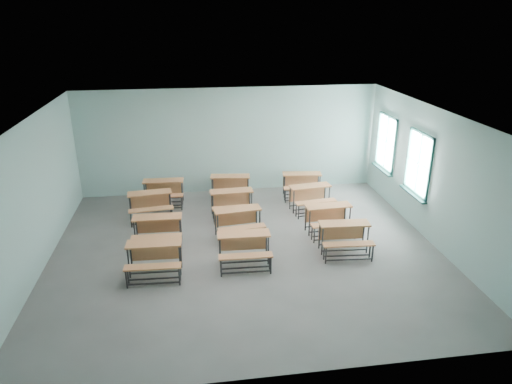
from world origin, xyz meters
TOP-DOWN VIEW (x-y plane):
  - room at (0.08, 0.03)m, footprint 9.04×8.04m
  - desk_unit_r0c0 at (-2.05, -0.77)m, footprint 1.19×0.82m
  - desk_unit_r0c1 at (-0.12, -0.61)m, footprint 1.18×0.81m
  - desk_unit_r0c2 at (2.24, -0.41)m, footprint 1.20×0.85m
  - desk_unit_r1c0 at (-2.05, 0.57)m, footprint 1.18×0.81m
  - desk_unit_r1c1 at (-0.10, 0.75)m, footprint 1.24×0.91m
  - desk_unit_r1c2 at (2.18, 0.63)m, footprint 1.20×0.84m
  - desk_unit_r2c0 at (-2.33, 2.19)m, footprint 1.23×0.90m
  - desk_unit_r2c1 at (-0.14, 2.00)m, footprint 1.19×0.82m
  - desk_unit_r2c2 at (2.08, 2.06)m, footprint 1.24×0.91m
  - desk_unit_r3c0 at (-2.02, 3.10)m, footprint 1.19×0.83m
  - desk_unit_r3c1 at (-0.08, 3.19)m, footprint 1.24×0.90m
  - desk_unit_r3c2 at (2.08, 3.11)m, footprint 1.24×0.91m

SIDE VIEW (x-z plane):
  - desk_unit_r0c0 at x=-2.05m, z-range 0.12..0.85m
  - desk_unit_r0c1 at x=-0.12m, z-range 0.12..0.85m
  - desk_unit_r0c2 at x=2.24m, z-range 0.12..0.85m
  - desk_unit_r1c0 at x=-2.05m, z-range 0.12..0.85m
  - desk_unit_r1c1 at x=-0.10m, z-range 0.12..0.85m
  - desk_unit_r1c2 at x=2.18m, z-range 0.12..0.85m
  - desk_unit_r2c0 at x=-2.33m, z-range 0.12..0.85m
  - desk_unit_r2c1 at x=-0.14m, z-range 0.12..0.85m
  - desk_unit_r2c2 at x=2.08m, z-range 0.12..0.85m
  - desk_unit_r3c0 at x=-2.02m, z-range 0.12..0.85m
  - desk_unit_r3c1 at x=-0.08m, z-range 0.12..0.85m
  - desk_unit_r3c2 at x=2.08m, z-range 0.12..0.85m
  - room at x=0.08m, z-range -0.02..3.22m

